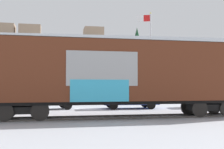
% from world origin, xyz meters
% --- Properties ---
extents(ground_plane, '(260.00, 260.00, 0.00)m').
position_xyz_m(ground_plane, '(0.00, 0.00, 0.00)').
color(ground_plane, '#B2B5BC').
extents(track, '(59.99, 5.23, 0.08)m').
position_xyz_m(track, '(-1.38, -0.09, 0.04)').
color(track, '#4C4742').
rests_on(track, ground_plane).
extents(freight_car, '(16.55, 3.90, 4.34)m').
position_xyz_m(freight_car, '(0.07, -0.00, 2.45)').
color(freight_car, '#5B2B19').
rests_on(freight_car, ground_plane).
extents(flagpole, '(1.38, 0.60, 9.37)m').
position_xyz_m(flagpole, '(5.47, 13.70, 5.75)').
color(flagpole, silver).
rests_on(flagpole, ground_plane).
extents(hillside, '(137.74, 40.00, 17.15)m').
position_xyz_m(hillside, '(-0.07, 67.28, 6.35)').
color(hillside, silver).
rests_on(hillside, ground_plane).
extents(parked_car_white, '(4.72, 2.58, 1.68)m').
position_xyz_m(parked_car_white, '(-4.52, 6.41, 0.86)').
color(parked_car_white, silver).
rests_on(parked_car_white, ground_plane).
extents(parked_car_blue, '(4.20, 2.00, 1.81)m').
position_xyz_m(parked_car_blue, '(1.88, 6.40, 0.91)').
color(parked_car_blue, navy).
rests_on(parked_car_blue, ground_plane).
extents(parked_car_tan, '(4.69, 2.10, 1.73)m').
position_xyz_m(parked_car_tan, '(8.81, 6.53, 0.85)').
color(parked_car_tan, '#9E8966').
rests_on(parked_car_tan, ground_plane).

